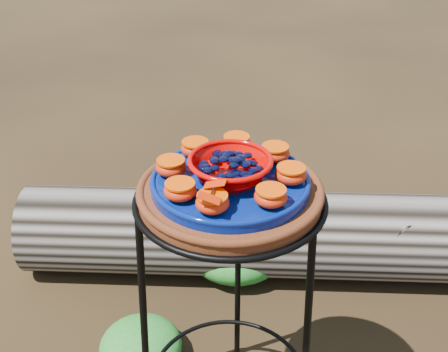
# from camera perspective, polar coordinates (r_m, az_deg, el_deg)

# --- Properties ---
(plant_stand) EXTENTS (0.44, 0.44, 0.70)m
(plant_stand) POSITION_cam_1_polar(r_m,az_deg,el_deg) (1.38, 0.54, -14.63)
(plant_stand) COLOR black
(plant_stand) RESTS_ON ground
(terracotta_saucer) EXTENTS (0.38, 0.38, 0.03)m
(terracotta_saucer) POSITION_cam_1_polar(r_m,az_deg,el_deg) (1.15, 0.62, -1.79)
(terracotta_saucer) COLOR #41170C
(terracotta_saucer) RESTS_ON plant_stand
(cobalt_plate) EXTENTS (0.32, 0.32, 0.02)m
(cobalt_plate) POSITION_cam_1_polar(r_m,az_deg,el_deg) (1.14, 0.63, -0.69)
(cobalt_plate) COLOR navy
(cobalt_plate) RESTS_ON terracotta_saucer
(red_bowl) EXTENTS (0.16, 0.16, 0.04)m
(red_bowl) POSITION_cam_1_polar(r_m,az_deg,el_deg) (1.12, 0.64, 0.76)
(red_bowl) COLOR #C60200
(red_bowl) RESTS_ON cobalt_plate
(glass_gems) EXTENTS (0.13, 0.13, 0.02)m
(glass_gems) POSITION_cam_1_polar(r_m,az_deg,el_deg) (1.11, 0.65, 2.24)
(glass_gems) COLOR black
(glass_gems) RESTS_ON red_bowl
(orange_half_0) EXTENTS (0.06, 0.06, 0.03)m
(orange_half_0) POSITION_cam_1_polar(r_m,az_deg,el_deg) (1.03, -1.20, -2.75)
(orange_half_0) COLOR #A6250E
(orange_half_0) RESTS_ON cobalt_plate
(orange_half_1) EXTENTS (0.06, 0.06, 0.03)m
(orange_half_1) POSITION_cam_1_polar(r_m,az_deg,el_deg) (1.05, 4.76, -2.11)
(orange_half_1) COLOR #A6250E
(orange_half_1) RESTS_ON cobalt_plate
(orange_half_2) EXTENTS (0.06, 0.06, 0.03)m
(orange_half_2) POSITION_cam_1_polar(r_m,az_deg,el_deg) (1.12, 6.81, 0.14)
(orange_half_2) COLOR #A6250E
(orange_half_2) RESTS_ON cobalt_plate
(orange_half_3) EXTENTS (0.06, 0.06, 0.03)m
(orange_half_3) POSITION_cam_1_polar(r_m,az_deg,el_deg) (1.19, 5.20, 2.33)
(orange_half_3) COLOR #A6250E
(orange_half_3) RESTS_ON cobalt_plate
(orange_half_4) EXTENTS (0.06, 0.06, 0.03)m
(orange_half_4) POSITION_cam_1_polar(r_m,az_deg,el_deg) (1.23, 1.29, 3.36)
(orange_half_4) COLOR #A6250E
(orange_half_4) RESTS_ON cobalt_plate
(orange_half_5) EXTENTS (0.06, 0.06, 0.03)m
(orange_half_5) POSITION_cam_1_polar(r_m,az_deg,el_deg) (1.21, -2.93, 2.82)
(orange_half_5) COLOR #A6250E
(orange_half_5) RESTS_ON cobalt_plate
(orange_half_6) EXTENTS (0.06, 0.06, 0.03)m
(orange_half_6) POSITION_cam_1_polar(r_m,az_deg,el_deg) (1.14, -5.40, 0.91)
(orange_half_6) COLOR #A6250E
(orange_half_6) RESTS_ON cobalt_plate
(orange_half_7) EXTENTS (0.06, 0.06, 0.03)m
(orange_half_7) POSITION_cam_1_polar(r_m,az_deg,el_deg) (1.06, -4.48, -1.49)
(orange_half_7) COLOR #A6250E
(orange_half_7) RESTS_ON cobalt_plate
(butterfly) EXTENTS (0.09, 0.06, 0.02)m
(butterfly) POSITION_cam_1_polar(r_m,az_deg,el_deg) (1.01, -1.21, -1.57)
(butterfly) COLOR red
(butterfly) RESTS_ON orange_half_0
(driftwood_log) EXTENTS (1.65, 0.55, 0.30)m
(driftwood_log) POSITION_cam_1_polar(r_m,az_deg,el_deg) (1.98, 3.33, -5.89)
(driftwood_log) COLOR black
(driftwood_log) RESTS_ON ground
(foliage_left) EXTENTS (0.24, 0.24, 0.12)m
(foliage_left) POSITION_cam_1_polar(r_m,az_deg,el_deg) (1.74, -8.47, -16.61)
(foliage_left) COLOR #15641A
(foliage_left) RESTS_ON ground
(foliage_back) EXTENTS (0.35, 0.35, 0.18)m
(foliage_back) POSITION_cam_1_polar(r_m,az_deg,el_deg) (2.03, 1.25, -7.21)
(foliage_back) COLOR #15641A
(foliage_back) RESTS_ON ground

